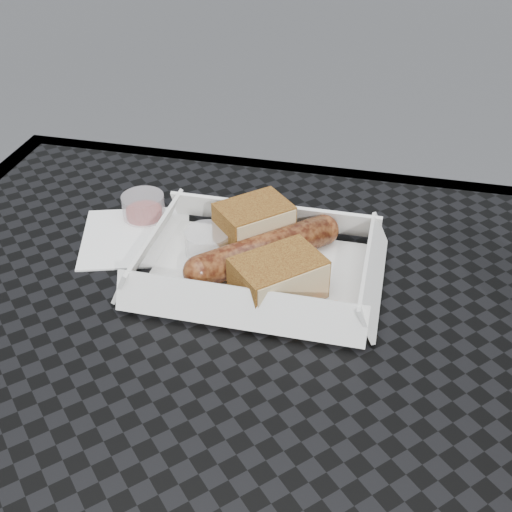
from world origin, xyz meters
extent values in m
cube|color=black|center=(0.00, 0.00, 0.74)|extent=(0.80, 0.80, 0.01)
cube|color=black|center=(0.00, 0.39, 0.73)|extent=(0.80, 0.03, 0.03)
cylinder|color=black|center=(-0.35, 0.35, 0.36)|extent=(0.03, 0.03, 0.73)
cylinder|color=black|center=(0.35, 0.35, 0.36)|extent=(0.03, 0.03, 0.73)
cube|color=white|center=(0.00, 0.14, 0.75)|extent=(0.22, 0.15, 0.00)
cylinder|color=brown|center=(0.00, 0.16, 0.77)|extent=(0.13, 0.13, 0.03)
sphere|color=brown|center=(0.06, 0.21, 0.77)|extent=(0.03, 0.03, 0.03)
sphere|color=brown|center=(-0.05, 0.11, 0.77)|extent=(0.03, 0.03, 0.03)
cube|color=brown|center=(-0.02, 0.20, 0.77)|extent=(0.09, 0.09, 0.05)
cube|color=brown|center=(0.03, 0.11, 0.77)|extent=(0.10, 0.10, 0.04)
cylinder|color=#E8570A|center=(0.07, 0.09, 0.75)|extent=(0.02, 0.02, 0.00)
torus|color=white|center=(0.08, 0.09, 0.75)|extent=(0.02, 0.02, 0.00)
cube|color=#B2D17F|center=(0.08, 0.10, 0.75)|extent=(0.02, 0.02, 0.00)
cube|color=white|center=(-0.15, 0.18, 0.75)|extent=(0.15, 0.15, 0.00)
cylinder|color=maroon|center=(-0.16, 0.22, 0.76)|extent=(0.05, 0.05, 0.03)
cylinder|color=silver|center=(-0.06, 0.17, 0.76)|extent=(0.05, 0.05, 0.03)
camera|label=1|loc=(0.12, -0.38, 1.15)|focal=45.00mm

